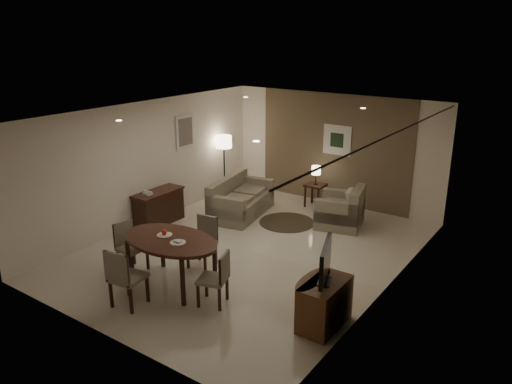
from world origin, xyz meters
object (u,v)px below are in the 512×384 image
Objects in this scene: sofa at (241,197)px; side_table at (315,195)px; chair_far at (202,243)px; armchair at (340,207)px; chair_left at (132,247)px; chair_near at (128,277)px; floor_lamp at (224,166)px; console_desk at (159,207)px; tv_cabinet at (325,304)px; chair_right at (212,279)px; dining_table at (172,262)px.

sofa is 3.22× the size of side_table.
chair_far reaches higher than armchair.
armchair is (2.09, 4.08, -0.01)m from chair_left.
chair_near is at bearing -28.13° from armchair.
floor_lamp is (-1.28, 4.26, 0.34)m from chair_left.
console_desk is 3.76m from side_table.
tv_cabinet is 3.99m from armchair.
chair_near reaches higher than chair_far.
chair_right is at bearing -165.05° from tv_cabinet.
console_desk is 0.66× the size of sofa.
chair_far is at bearing -34.10° from armchair.
chair_right is (-1.72, -0.46, 0.09)m from tv_cabinet.
sofa is at bearing 141.14° from tv_cabinet.
console_desk is 0.76× the size of floor_lamp.
armchair reaches higher than tv_cabinet.
floor_lamp is at bearing 16.71° from chair_left.
chair_near reaches higher than side_table.
dining_table is at bearing -103.86° from chair_near.
armchair reaches higher than chair_right.
chair_right is at bearing -53.67° from floor_lamp.
side_table is (-1.04, 0.78, -0.16)m from armchair.
chair_far reaches higher than console_desk.
sofa is 1.87m from side_table.
floor_lamp reaches higher than chair_right.
console_desk reaches higher than side_table.
armchair is (1.18, 3.24, -0.02)m from chair_far.
chair_right is at bearing -49.62° from chair_far.
console_desk is 1.90m from sofa.
chair_far is 0.58× the size of floor_lamp.
console_desk reaches higher than tv_cabinet.
chair_left is (-0.94, -0.03, 0.03)m from dining_table.
chair_near is 0.99× the size of armchair.
chair_left is at bearing -173.73° from tv_cabinet.
dining_table is 2.04× the size of chair_right.
console_desk is 2.40m from floor_lamp.
sofa is (-1.03, 3.37, 0.01)m from dining_table.
chair_right is at bearing -31.75° from console_desk.
tv_cabinet is 1.02× the size of chair_right.
side_table is at bearing 170.92° from chair_right.
floor_lamp reaches higher than chair_far.
dining_table is at bearing -114.05° from chair_right.
chair_far reaches higher than sofa.
chair_left is at bearing -56.30° from console_desk.
floor_lamp is (-0.01, 2.36, 0.42)m from console_desk.
chair_left is at bearing -110.74° from chair_right.
tv_cabinet is at bearing -38.24° from floor_lamp.
dining_table is 1.13× the size of floor_lamp.
chair_right is 5.37m from floor_lamp.
tv_cabinet is 0.91× the size of armchair.
chair_left is at bearing -178.47° from dining_table.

